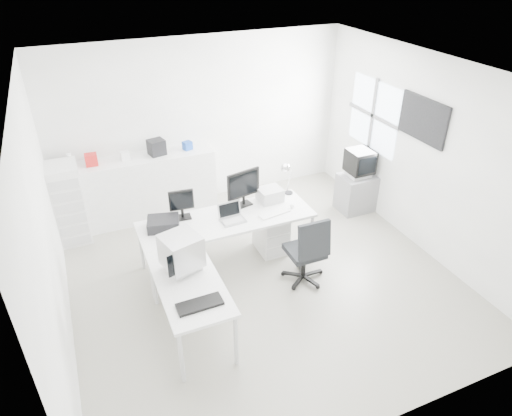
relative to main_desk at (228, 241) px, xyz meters
name	(u,v)px	position (x,y,z in m)	size (l,w,h in m)	color
floor	(262,276)	(0.31, -0.49, -0.38)	(5.00, 5.00, 0.01)	beige
ceiling	(263,74)	(0.31, -0.49, 2.42)	(5.00, 5.00, 0.01)	white
back_wall	(202,123)	(0.31, 2.01, 1.02)	(5.00, 0.02, 2.80)	white
left_wall	(45,232)	(-2.19, -0.49, 1.02)	(0.02, 5.00, 2.80)	white
right_wall	(423,155)	(2.81, -0.49, 1.02)	(0.02, 5.00, 2.80)	white
window	(373,115)	(2.79, 0.71, 1.23)	(0.02, 1.20, 1.10)	white
wall_picture	(423,119)	(2.78, -0.39, 1.52)	(0.04, 0.90, 0.60)	black
main_desk	(228,241)	(0.00, 0.00, 0.00)	(2.40, 0.80, 0.75)	white
side_desk	(192,307)	(-0.85, -1.10, 0.00)	(0.70, 1.40, 0.75)	white
drawer_pedestal	(271,233)	(0.70, 0.05, -0.08)	(0.40, 0.50, 0.60)	white
inkjet_printer	(163,224)	(-0.85, 0.10, 0.45)	(0.41, 0.32, 0.15)	black
lcd_monitor_small	(182,205)	(-0.55, 0.25, 0.58)	(0.33, 0.19, 0.42)	black
lcd_monitor_large	(243,188)	(0.35, 0.25, 0.65)	(0.52, 0.21, 0.54)	black
laptop	(233,214)	(0.05, -0.10, 0.50)	(0.36, 0.37, 0.24)	#B7B7BA
white_keyboard	(274,213)	(0.65, -0.15, 0.38)	(0.46, 0.14, 0.02)	white
white_mouse	(292,206)	(0.95, -0.10, 0.41)	(0.06, 0.06, 0.06)	white
laser_printer	(270,195)	(0.75, 0.22, 0.47)	(0.34, 0.29, 0.19)	#BCBCBC
desk_lamp	(289,179)	(1.10, 0.30, 0.62)	(0.16, 0.16, 0.49)	silver
crt_monitor	(182,254)	(-0.85, -0.85, 0.60)	(0.40, 0.40, 0.45)	#B7B7BA
black_keyboard	(200,304)	(-0.85, -1.50, 0.39)	(0.49, 0.19, 0.03)	black
office_chair	(305,248)	(0.82, -0.75, 0.14)	(0.60, 0.60, 1.04)	#242629
tv_cabinet	(356,193)	(2.53, 0.56, -0.06)	(0.58, 0.48, 0.64)	slate
crt_tv	(360,164)	(2.53, 0.56, 0.49)	(0.50, 0.48, 0.45)	black
sideboard	(149,186)	(-0.73, 1.75, 0.16)	(2.16, 0.54, 1.08)	white
clutter_box_a	(91,160)	(-1.53, 1.75, 0.79)	(0.18, 0.16, 0.18)	red
clutter_box_b	(125,156)	(-1.03, 1.75, 0.77)	(0.13, 0.11, 0.13)	white
clutter_box_c	(157,147)	(-0.53, 1.75, 0.83)	(0.25, 0.22, 0.25)	black
clutter_box_d	(187,146)	(-0.03, 1.75, 0.77)	(0.14, 0.12, 0.14)	#16419E
clutter_bottle	(70,161)	(-1.83, 1.79, 0.81)	(0.07, 0.07, 0.22)	white
filing_cabinet	(69,203)	(-1.97, 1.51, 0.26)	(0.44, 0.53, 1.26)	white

